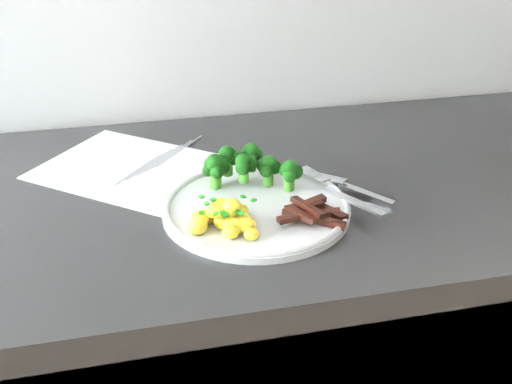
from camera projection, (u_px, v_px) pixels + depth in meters
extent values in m
cube|color=silver|center=(139.00, 170.00, 0.94)|extent=(0.36, 0.35, 0.00)
cube|color=slate|center=(180.00, 151.00, 1.00)|extent=(0.09, 0.11, 0.00)
cube|color=slate|center=(170.00, 155.00, 0.99)|extent=(0.09, 0.11, 0.00)
cube|color=slate|center=(160.00, 159.00, 0.97)|extent=(0.08, 0.10, 0.00)
cube|color=slate|center=(150.00, 164.00, 0.96)|extent=(0.08, 0.10, 0.00)
cube|color=slate|center=(140.00, 169.00, 0.94)|extent=(0.08, 0.10, 0.00)
cylinder|color=white|center=(256.00, 208.00, 0.83)|extent=(0.26, 0.26, 0.01)
torus|color=white|center=(256.00, 205.00, 0.83)|extent=(0.25, 0.25, 0.01)
cylinder|color=#295D16|center=(244.00, 175.00, 0.86)|extent=(0.01, 0.01, 0.02)
sphere|color=black|center=(250.00, 164.00, 0.86)|extent=(0.02, 0.02, 0.02)
sphere|color=black|center=(241.00, 164.00, 0.86)|extent=(0.02, 0.02, 0.02)
sphere|color=black|center=(243.00, 168.00, 0.85)|extent=(0.02, 0.02, 0.02)
sphere|color=black|center=(244.00, 161.00, 0.85)|extent=(0.02, 0.02, 0.02)
cylinder|color=#295D16|center=(268.00, 178.00, 0.88)|extent=(0.01, 0.01, 0.02)
sphere|color=black|center=(275.00, 167.00, 0.87)|extent=(0.02, 0.02, 0.02)
sphere|color=black|center=(264.00, 166.00, 0.87)|extent=(0.02, 0.02, 0.02)
sphere|color=black|center=(266.00, 171.00, 0.86)|extent=(0.02, 0.02, 0.02)
sphere|color=black|center=(268.00, 164.00, 0.87)|extent=(0.02, 0.02, 0.02)
cylinder|color=#295D16|center=(216.00, 180.00, 0.87)|extent=(0.02, 0.02, 0.02)
sphere|color=black|center=(222.00, 167.00, 0.86)|extent=(0.02, 0.02, 0.02)
sphere|color=black|center=(212.00, 165.00, 0.87)|extent=(0.02, 0.02, 0.02)
sphere|color=black|center=(208.00, 171.00, 0.86)|extent=(0.02, 0.02, 0.02)
sphere|color=black|center=(217.00, 172.00, 0.85)|extent=(0.02, 0.02, 0.02)
sphere|color=black|center=(215.00, 163.00, 0.86)|extent=(0.03, 0.03, 0.03)
cylinder|color=#295D16|center=(251.00, 165.00, 0.89)|extent=(0.01, 0.01, 0.02)
sphere|color=black|center=(256.00, 154.00, 0.89)|extent=(0.02, 0.02, 0.02)
sphere|color=black|center=(248.00, 152.00, 0.89)|extent=(0.02, 0.02, 0.02)
sphere|color=black|center=(245.00, 156.00, 0.89)|extent=(0.01, 0.01, 0.01)
sphere|color=black|center=(252.00, 158.00, 0.88)|extent=(0.02, 0.02, 0.02)
sphere|color=black|center=(251.00, 151.00, 0.88)|extent=(0.02, 0.02, 0.02)
cylinder|color=#295D16|center=(227.00, 168.00, 0.88)|extent=(0.01, 0.01, 0.02)
sphere|color=black|center=(234.00, 158.00, 0.87)|extent=(0.02, 0.02, 0.02)
sphere|color=black|center=(225.00, 157.00, 0.88)|extent=(0.02, 0.02, 0.02)
sphere|color=black|center=(224.00, 161.00, 0.87)|extent=(0.02, 0.02, 0.02)
sphere|color=black|center=(227.00, 154.00, 0.87)|extent=(0.02, 0.02, 0.02)
cylinder|color=#295D16|center=(289.00, 183.00, 0.86)|extent=(0.01, 0.01, 0.02)
sphere|color=black|center=(296.00, 172.00, 0.86)|extent=(0.02, 0.02, 0.02)
sphere|color=black|center=(286.00, 170.00, 0.86)|extent=(0.02, 0.02, 0.02)
sphere|color=black|center=(290.00, 176.00, 0.85)|extent=(0.02, 0.02, 0.02)
sphere|color=black|center=(290.00, 168.00, 0.85)|extent=(0.02, 0.02, 0.02)
ellipsoid|color=yellow|center=(246.00, 225.00, 0.76)|extent=(0.03, 0.02, 0.02)
ellipsoid|color=yellow|center=(242.00, 219.00, 0.78)|extent=(0.02, 0.02, 0.02)
ellipsoid|color=yellow|center=(201.00, 218.00, 0.78)|extent=(0.03, 0.02, 0.02)
ellipsoid|color=yellow|center=(231.00, 232.00, 0.75)|extent=(0.02, 0.02, 0.02)
ellipsoid|color=yellow|center=(251.00, 234.00, 0.75)|extent=(0.02, 0.02, 0.02)
ellipsoid|color=yellow|center=(222.00, 221.00, 0.77)|extent=(0.02, 0.02, 0.02)
ellipsoid|color=yellow|center=(229.00, 223.00, 0.77)|extent=(0.02, 0.02, 0.02)
ellipsoid|color=yellow|center=(208.00, 216.00, 0.78)|extent=(0.02, 0.02, 0.02)
ellipsoid|color=yellow|center=(198.00, 226.00, 0.76)|extent=(0.02, 0.02, 0.02)
ellipsoid|color=yellow|center=(231.00, 208.00, 0.77)|extent=(0.03, 0.02, 0.02)
ellipsoid|color=yellow|center=(237.00, 226.00, 0.76)|extent=(0.02, 0.02, 0.02)
ellipsoid|color=yellow|center=(243.00, 225.00, 0.76)|extent=(0.02, 0.02, 0.02)
ellipsoid|color=yellow|center=(214.00, 211.00, 0.76)|extent=(0.02, 0.02, 0.02)
ellipsoid|color=yellow|center=(219.00, 212.00, 0.76)|extent=(0.02, 0.02, 0.02)
ellipsoid|color=yellow|center=(241.00, 211.00, 0.80)|extent=(0.02, 0.02, 0.02)
ellipsoid|color=yellow|center=(220.00, 206.00, 0.77)|extent=(0.02, 0.02, 0.02)
cube|color=#136B10|center=(226.00, 215.00, 0.75)|extent=(0.01, 0.01, 0.00)
cube|color=#136B10|center=(243.00, 197.00, 0.78)|extent=(0.01, 0.01, 0.00)
cube|color=#136B10|center=(238.00, 212.00, 0.75)|extent=(0.01, 0.01, 0.00)
cube|color=#136B10|center=(225.00, 215.00, 0.74)|extent=(0.01, 0.01, 0.00)
cube|color=#136B10|center=(202.00, 213.00, 0.74)|extent=(0.01, 0.01, 0.00)
cube|color=#136B10|center=(202.00, 197.00, 0.79)|extent=(0.01, 0.01, 0.00)
cube|color=#136B10|center=(207.00, 204.00, 0.76)|extent=(0.01, 0.01, 0.00)
cube|color=#136B10|center=(242.00, 213.00, 0.75)|extent=(0.01, 0.01, 0.00)
cube|color=#136B10|center=(254.00, 200.00, 0.76)|extent=(0.01, 0.01, 0.00)
cube|color=#136B10|center=(225.00, 201.00, 0.77)|extent=(0.01, 0.01, 0.00)
cube|color=#136B10|center=(216.00, 214.00, 0.75)|extent=(0.01, 0.01, 0.00)
cube|color=#136B10|center=(222.00, 212.00, 0.75)|extent=(0.01, 0.01, 0.00)
cube|color=#136B10|center=(213.00, 200.00, 0.77)|extent=(0.01, 0.01, 0.00)
cube|color=#136B10|center=(220.00, 202.00, 0.78)|extent=(0.01, 0.01, 0.00)
cube|color=black|center=(309.00, 211.00, 0.81)|extent=(0.03, 0.05, 0.01)
cube|color=black|center=(327.00, 222.00, 0.78)|extent=(0.05, 0.04, 0.01)
cube|color=black|center=(331.00, 212.00, 0.80)|extent=(0.04, 0.05, 0.01)
cube|color=black|center=(318.00, 213.00, 0.80)|extent=(0.06, 0.03, 0.01)
cube|color=black|center=(302.00, 207.00, 0.81)|extent=(0.06, 0.03, 0.01)
cube|color=black|center=(306.00, 213.00, 0.80)|extent=(0.05, 0.03, 0.01)
cube|color=black|center=(302.00, 215.00, 0.78)|extent=(0.04, 0.04, 0.01)
cube|color=black|center=(307.00, 207.00, 0.79)|extent=(0.03, 0.06, 0.01)
cube|color=black|center=(304.00, 207.00, 0.80)|extent=(0.05, 0.02, 0.01)
cube|color=black|center=(309.00, 204.00, 0.81)|extent=(0.05, 0.03, 0.01)
cube|color=black|center=(298.00, 216.00, 0.78)|extent=(0.06, 0.02, 0.01)
cube|color=silver|center=(354.00, 202.00, 0.82)|extent=(0.05, 0.11, 0.02)
cube|color=silver|center=(321.00, 179.00, 0.87)|extent=(0.02, 0.03, 0.01)
cylinder|color=silver|center=(314.00, 171.00, 0.90)|extent=(0.02, 0.04, 0.00)
cylinder|color=silver|center=(312.00, 171.00, 0.89)|extent=(0.02, 0.04, 0.00)
cylinder|color=silver|center=(309.00, 172.00, 0.89)|extent=(0.02, 0.04, 0.00)
cylinder|color=silver|center=(307.00, 173.00, 0.89)|extent=(0.02, 0.04, 0.00)
cube|color=silver|center=(315.00, 175.00, 0.90)|extent=(0.08, 0.08, 0.01)
cube|color=silver|center=(366.00, 195.00, 0.86)|extent=(0.07, 0.07, 0.01)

